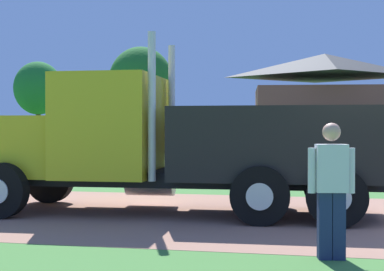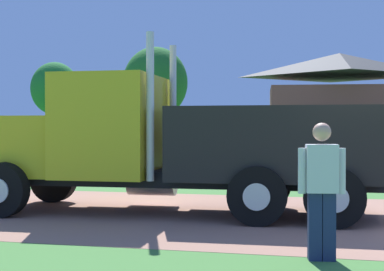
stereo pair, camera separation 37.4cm
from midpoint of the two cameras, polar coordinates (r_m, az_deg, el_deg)
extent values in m
plane|color=#417734|center=(10.92, 16.41, -7.89)|extent=(200.00, 200.00, 0.00)
cube|color=#996D59|center=(10.92, 16.41, -7.87)|extent=(120.00, 6.40, 0.01)
cube|color=black|center=(11.22, -2.95, -4.07)|extent=(8.02, 1.80, 0.28)
cube|color=gold|center=(12.19, -16.97, -0.96)|extent=(2.00, 2.03, 1.17)
cube|color=gold|center=(11.49, -8.71, 0.91)|extent=(1.85, 2.30, 1.95)
cube|color=#2D3D4C|center=(11.81, -12.89, 2.78)|extent=(0.11, 1.86, 0.86)
cylinder|color=silver|center=(10.36, -4.97, 2.82)|extent=(0.14, 0.14, 2.64)
cylinder|color=silver|center=(12.08, -2.88, 2.54)|extent=(0.14, 0.14, 2.64)
cylinder|color=silver|center=(12.33, -4.93, -4.63)|extent=(1.02, 0.56, 0.52)
cube|color=black|center=(10.93, 7.05, -0.73)|extent=(3.77, 2.37, 1.32)
cylinder|color=black|center=(11.22, -19.05, -5.09)|extent=(1.01, 0.34, 1.00)
cylinder|color=black|center=(13.20, -14.43, -4.18)|extent=(1.01, 0.34, 1.00)
cylinder|color=silver|center=(13.35, -14.15, -4.12)|extent=(0.45, 0.06, 0.45)
cylinder|color=black|center=(9.89, 12.84, -5.86)|extent=(1.01, 0.34, 1.00)
cylinder|color=silver|center=(9.73, 12.89, -5.97)|extent=(0.45, 0.06, 0.45)
cylinder|color=black|center=(12.10, 12.21, -4.63)|extent=(1.01, 0.34, 1.00)
cylinder|color=silver|center=(12.26, 12.18, -4.56)|extent=(0.45, 0.06, 0.45)
cylinder|color=black|center=(9.89, 5.55, -5.84)|extent=(1.01, 0.34, 1.00)
cylinder|color=silver|center=(9.73, 5.49, -5.94)|extent=(0.45, 0.06, 0.45)
cylinder|color=black|center=(12.10, 6.27, -4.61)|extent=(1.01, 0.34, 1.00)
cylinder|color=silver|center=(12.26, 6.31, -4.54)|extent=(0.45, 0.06, 0.45)
cube|color=silver|center=(7.47, 12.01, -3.12)|extent=(0.42, 0.32, 0.59)
sphere|color=tan|center=(7.45, 12.02, 0.34)|extent=(0.23, 0.23, 0.23)
cube|color=#1E284C|center=(7.54, 11.36, -8.58)|extent=(0.19, 0.20, 0.84)
cube|color=#1E284C|center=(7.57, 12.63, -8.54)|extent=(0.19, 0.20, 0.84)
cylinder|color=silver|center=(7.43, 10.17, -3.36)|extent=(0.10, 0.10, 0.57)
cylinder|color=silver|center=(7.51, 13.82, -3.33)|extent=(0.10, 0.10, 0.57)
cube|color=brown|center=(38.56, 12.50, 1.44)|extent=(9.45, 7.81, 4.13)
pyramid|color=#333333|center=(38.76, 12.52, 6.69)|extent=(9.92, 8.20, 1.48)
cube|color=black|center=(34.98, 11.10, -0.08)|extent=(1.79, 0.27, 2.20)
cylinder|color=#513823|center=(56.73, -14.90, 0.90)|extent=(0.44, 0.44, 3.48)
ellipsoid|color=#206A29|center=(56.85, -14.92, 4.48)|extent=(4.51, 4.51, 4.96)
cylinder|color=#513823|center=(43.83, -5.24, 0.67)|extent=(0.44, 0.44, 3.05)
ellipsoid|color=#226324|center=(43.96, -5.24, 5.17)|extent=(4.82, 4.82, 5.30)
camera|label=1|loc=(0.19, -90.95, -0.01)|focal=54.83mm
camera|label=2|loc=(0.19, 89.05, 0.01)|focal=54.83mm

